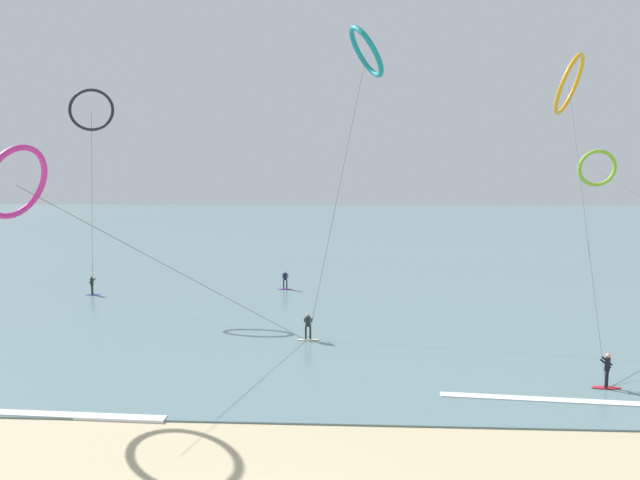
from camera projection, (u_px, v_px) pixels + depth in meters
The scene contains 12 objects.
sea_water at pixel (337, 225), 120.65m from camera, with size 400.00×200.00×0.08m, color slate.
surfer_violet at pixel (285, 281), 47.81m from camera, with size 1.40×0.61×1.70m.
surfer_cobalt at pixel (92, 286), 45.45m from camera, with size 1.40×0.64×1.70m.
surfer_crimson at pixel (607, 373), 24.91m from camera, with size 1.40×0.72×1.70m.
surfer_ivory at pixel (308, 328), 32.47m from camera, with size 1.40×0.59×1.70m.
kite_amber at pixel (569, 84), 45.36m from camera, with size 9.17×25.71×20.68m.
kite_charcoal at pixel (91, 110), 42.89m from camera, with size 3.67×1.73×17.37m.
kite_lime at pixel (597, 168), 57.47m from camera, with size 4.10×35.36×13.30m.
kite_magenta at pixel (17, 183), 24.42m from camera, with size 14.12×9.69×11.54m.
kite_teal at pixel (366, 52), 38.69m from camera, with size 5.38×10.78×21.13m.
wave_crest_near at pixel (49, 415), 22.15m from camera, with size 10.05×0.50×0.12m, color white.
wave_crest_mid at pixel (555, 401), 23.59m from camera, with size 10.07×0.50×0.12m, color white.
Camera 1 is at (1.64, -12.75, 9.80)m, focal length 29.67 mm.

